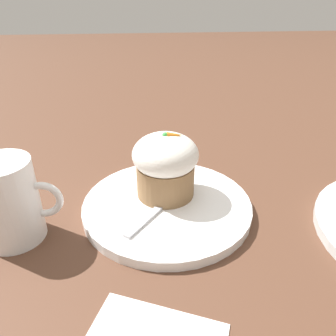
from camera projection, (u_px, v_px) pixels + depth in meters
ground_plane at (167, 210)px, 0.46m from camera, size 4.00×4.00×0.00m
dessert_plate at (167, 206)px, 0.46m from camera, size 0.23×0.23×0.01m
carrot_cake at (168, 164)px, 0.45m from camera, size 0.09×0.09×0.09m
spoon at (166, 201)px, 0.45m from camera, size 0.09×0.11×0.01m
coffee_cup at (9, 202)px, 0.39m from camera, size 0.10×0.07×0.10m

